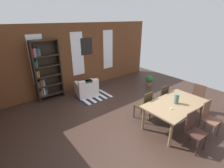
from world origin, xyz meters
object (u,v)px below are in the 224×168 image
object	(u,v)px
dining_chair_far_left	(145,105)
dining_chair_near_left	(193,129)
dining_chair_near_right	(209,117)
potted_plant_by_shelf	(149,80)
bookshelf_tall	(45,71)
armchair_white	(87,89)
dining_chair_head_right	(196,98)
dining_chair_far_right	(161,97)
vase_on_table	(176,99)
dining_table	(175,106)

from	to	relation	value
dining_chair_far_left	dining_chair_near_left	size ratio (longest dim) A/B	1.00
dining_chair_near_right	potted_plant_by_shelf	bearing A→B (deg)	65.58
dining_chair_near_left	bookshelf_tall	size ratio (longest dim) A/B	0.42
dining_chair_near_left	armchair_white	bearing A→B (deg)	97.08
dining_chair_near_right	dining_chair_near_left	size ratio (longest dim) A/B	1.00
dining_chair_head_right	dining_chair_far_right	world-z (taller)	same
dining_chair_far_left	armchair_white	world-z (taller)	dining_chair_far_left
bookshelf_tall	dining_chair_head_right	bearing A→B (deg)	-48.98
vase_on_table	bookshelf_tall	xyz separation A→B (m)	(-2.25, 4.10, 0.25)
vase_on_table	dining_chair_near_left	distance (m)	0.95
dining_chair_far_left	dining_chair_near_right	bearing A→B (deg)	-61.14
vase_on_table	dining_chair_far_left	distance (m)	0.95
vase_on_table	armchair_white	xyz separation A→B (m)	(-0.93, 3.40, -0.61)
dining_table	potted_plant_by_shelf	world-z (taller)	dining_table
dining_table	dining_chair_far_right	bearing A→B (deg)	61.29
dining_chair_head_right	dining_chair_near_right	distance (m)	1.17
dining_table	dining_chair_head_right	world-z (taller)	dining_chair_head_right
dining_chair_far_right	dining_chair_head_right	bearing A→B (deg)	-40.56
vase_on_table	dining_chair_near_left	xyz separation A→B (m)	(-0.41, -0.76, -0.38)
dining_chair_far_right	dining_chair_near_left	distance (m)	1.74
dining_chair_far_left	vase_on_table	bearing A→B (deg)	-61.34
dining_table	vase_on_table	bearing A→B (deg)	180.00
dining_table	dining_chair_far_left	bearing A→B (deg)	118.71
dining_chair_near_right	potted_plant_by_shelf	size ratio (longest dim) A/B	1.83
dining_table	dining_chair_near_right	world-z (taller)	dining_chair_near_right
dining_chair_far_right	potted_plant_by_shelf	world-z (taller)	dining_chair_far_right
dining_chair_near_left	armchair_white	xyz separation A→B (m)	(-0.52, 4.16, -0.23)
dining_chair_far_left	potted_plant_by_shelf	distance (m)	2.87
dining_chair_far_left	dining_chair_far_right	xyz separation A→B (m)	(0.84, 0.00, 0.00)
dining_table	vase_on_table	xyz separation A→B (m)	(-0.00, 0.00, 0.22)
dining_table	dining_chair_near_left	distance (m)	0.88
dining_chair_far_right	dining_chair_near_left	world-z (taller)	same
dining_table	dining_chair_far_left	size ratio (longest dim) A/B	1.97
dining_chair_head_right	bookshelf_tall	distance (m)	5.46
vase_on_table	dining_chair_far_right	size ratio (longest dim) A/B	0.29
bookshelf_tall	dining_chair_far_right	bearing A→B (deg)	-51.28
dining_chair_near_right	armchair_white	xyz separation A→B (m)	(-1.36, 4.16, -0.23)
vase_on_table	dining_chair_head_right	bearing A→B (deg)	0.11
dining_chair_near_right	potted_plant_by_shelf	xyz separation A→B (m)	(1.46, 3.22, -0.22)
dining_chair_far_left	potted_plant_by_shelf	bearing A→B (deg)	36.35
vase_on_table	bookshelf_tall	size ratio (longest dim) A/B	0.12
dining_chair_far_right	bookshelf_tall	distance (m)	4.32
dining_chair_head_right	potted_plant_by_shelf	size ratio (longest dim) A/B	1.83
dining_chair_far_right	potted_plant_by_shelf	distance (m)	2.26
bookshelf_tall	armchair_white	distance (m)	1.73
dining_chair_far_left	armchair_white	size ratio (longest dim) A/B	1.00
vase_on_table	dining_chair_head_right	size ratio (longest dim) A/B	0.29
armchair_white	dining_chair_near_right	bearing A→B (deg)	-71.95
dining_chair_head_right	dining_chair_far_left	bearing A→B (deg)	156.20
dining_chair_near_left	bookshelf_tall	world-z (taller)	bookshelf_tall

